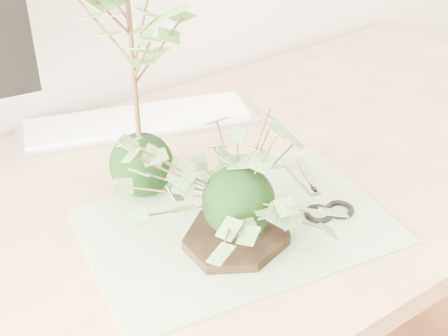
{
  "coord_description": "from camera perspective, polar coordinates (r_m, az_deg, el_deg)",
  "views": [
    {
      "loc": [
        -0.41,
        0.55,
        1.31
      ],
      "look_at": [
        0.0,
        1.14,
        0.84
      ],
      "focal_mm": 50.0,
      "sensor_mm": 36.0,
      "label": 1
    }
  ],
  "objects": [
    {
      "name": "ivy_kokedama",
      "position": [
        0.82,
        1.37,
        -0.4
      ],
      "size": [
        0.36,
        0.36,
        0.2
      ],
      "rotation": [
        0.0,
        0.0,
        0.34
      ],
      "color": "black",
      "rests_on": "stone_dish"
    },
    {
      "name": "scissors",
      "position": [
        0.96,
        9.44,
        -3.03
      ],
      "size": [
        0.09,
        0.18,
        0.01
      ],
      "rotation": [
        0.0,
        0.0,
        -0.33
      ],
      "color": "gray",
      "rests_on": "cutting_mat"
    },
    {
      "name": "cutting_mat",
      "position": [
        0.91,
        1.31,
        -5.37
      ],
      "size": [
        0.47,
        0.36,
        0.0
      ],
      "primitive_type": "cube",
      "rotation": [
        0.0,
        0.0,
        -0.17
      ],
      "color": "gray",
      "rests_on": "desk"
    },
    {
      "name": "maple_kokedama",
      "position": [
        0.86,
        -8.74,
        13.94
      ],
      "size": [
        0.26,
        0.26,
        0.42
      ],
      "rotation": [
        0.0,
        0.0,
        0.17
      ],
      "color": "black",
      "rests_on": "desk"
    },
    {
      "name": "desk",
      "position": [
        1.05,
        -0.59,
        -5.51
      ],
      "size": [
        1.6,
        0.7,
        0.74
      ],
      "color": "tan",
      "rests_on": "ground_plane"
    },
    {
      "name": "keyboard",
      "position": [
        1.17,
        -7.86,
        4.24
      ],
      "size": [
        0.46,
        0.26,
        0.02
      ],
      "rotation": [
        0.0,
        0.0,
        -0.32
      ],
      "color": "#B8B8B8",
      "rests_on": "desk"
    },
    {
      "name": "stone_dish",
      "position": [
        0.88,
        1.28,
        -6.09
      ],
      "size": [
        0.21,
        0.21,
        0.01
      ],
      "primitive_type": "cylinder",
      "rotation": [
        0.0,
        0.0,
        0.25
      ],
      "color": "black",
      "rests_on": "cutting_mat"
    }
  ]
}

